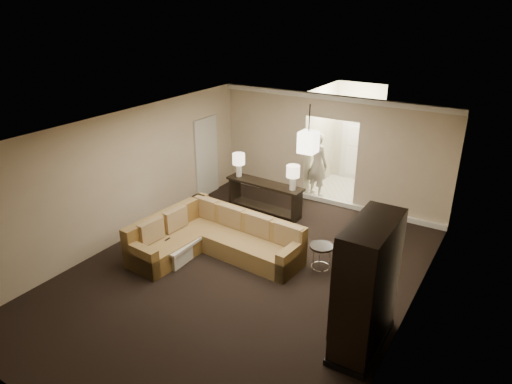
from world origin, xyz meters
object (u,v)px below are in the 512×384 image
Objects in this scene: coffee_table at (172,248)px; armoire at (366,289)px; person at (318,161)px; drink_table at (321,253)px; sectional_sofa at (214,239)px; console_table at (265,195)px.

armoire reaches higher than coffee_table.
drink_table is at bearing 135.21° from person.
coffee_table is 4.29m from armoire.
drink_table is (-1.36, 1.54, -0.59)m from armoire.
coffee_table is (-0.68, -0.53, -0.15)m from sectional_sofa.
person reaches higher than sectional_sofa.
console_table is 0.98× the size of armoire.
sectional_sofa is 3.70m from armoire.
console_table is at bearing 142.75° from drink_table.
console_table is (0.52, 2.84, 0.27)m from coffee_table.
console_table is (-0.16, 2.31, 0.12)m from sectional_sofa.
coffee_table is 1.73× the size of drink_table.
sectional_sofa is 5.33× the size of drink_table.
console_table is 3.59× the size of drink_table.
drink_table is (2.83, 1.09, 0.21)m from coffee_table.
coffee_table is 0.51× the size of person.
person is (0.46, 3.98, 0.62)m from sectional_sofa.
sectional_sofa is 1.57× the size of person.
armoire reaches higher than drink_table.
armoire is at bearing -39.09° from console_table.
drink_table is 0.29× the size of person.
console_table is at bearing 98.34° from sectional_sofa.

